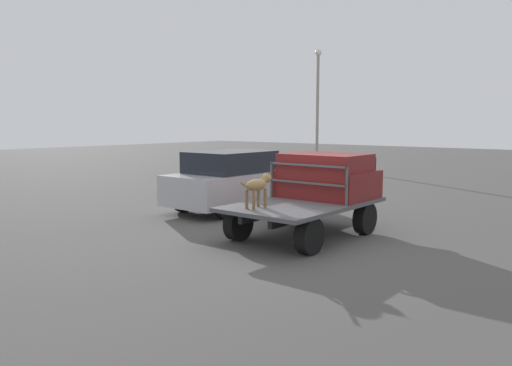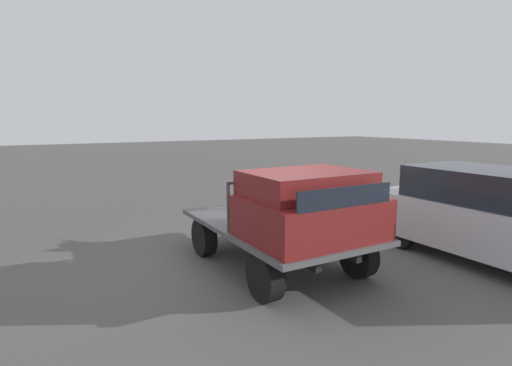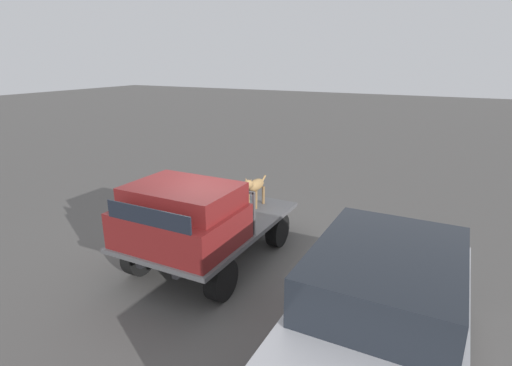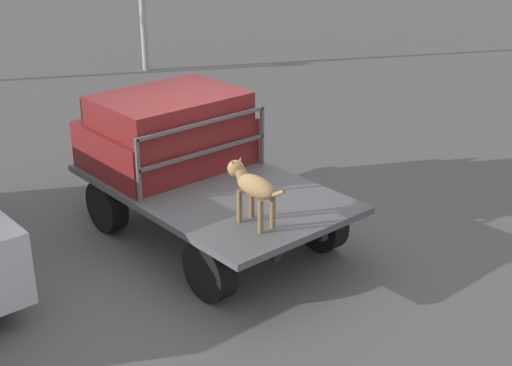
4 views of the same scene
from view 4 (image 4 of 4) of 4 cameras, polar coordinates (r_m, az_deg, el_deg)
ground_plane at (r=9.11m, az=-3.52°, el=-4.45°), size 80.00×80.00×0.00m
flatbed_truck at (r=8.87m, az=-3.61°, el=-1.30°), size 3.52×2.04×0.75m
truck_cab at (r=9.33m, az=-7.14°, el=4.14°), size 1.53×1.92×0.97m
truck_headboard at (r=8.69m, az=-4.19°, el=3.28°), size 0.04×1.92×0.79m
dog at (r=7.63m, az=-0.34°, el=-0.19°), size 0.91×0.23×0.69m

